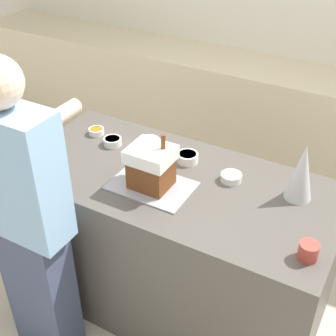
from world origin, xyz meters
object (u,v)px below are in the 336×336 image
(candy_bowl_near_tray_right, at_px, (149,143))
(mug, at_px, (308,251))
(baking_tray, at_px, (152,186))
(candy_bowl_near_tray_left, at_px, (113,141))
(gingerbread_house, at_px, (151,166))
(candy_bowl_far_right, at_px, (231,177))
(candy_bowl_front_corner, at_px, (188,157))
(person, at_px, (27,221))
(decorative_tree, at_px, (302,172))
(candy_bowl_center_rear, at_px, (96,131))

(candy_bowl_near_tray_right, xyz_separation_m, mug, (1.07, -0.45, 0.02))
(baking_tray, height_order, candy_bowl_near_tray_left, candy_bowl_near_tray_left)
(baking_tray, distance_m, gingerbread_house, 0.12)
(candy_bowl_near_tray_right, xyz_separation_m, candy_bowl_far_right, (0.56, -0.08, -0.00))
(candy_bowl_front_corner, height_order, person, person)
(baking_tray, height_order, decorative_tree, decorative_tree)
(candy_bowl_center_rear, distance_m, mug, 1.49)
(candy_bowl_far_right, height_order, mug, mug)
(candy_bowl_center_rear, relative_size, candy_bowl_front_corner, 0.79)
(candy_bowl_far_right, bearing_deg, candy_bowl_near_tray_right, 171.78)
(candy_bowl_near_tray_left, bearing_deg, candy_bowl_near_tray_right, 23.34)
(candy_bowl_far_right, relative_size, person, 0.06)
(decorative_tree, distance_m, candy_bowl_front_corner, 0.65)
(baking_tray, relative_size, person, 0.25)
(gingerbread_house, distance_m, candy_bowl_center_rear, 0.66)
(baking_tray, height_order, person, person)
(baking_tray, distance_m, candy_bowl_far_right, 0.42)
(gingerbread_house, bearing_deg, decorative_tree, 22.27)
(gingerbread_house, relative_size, mug, 3.44)
(gingerbread_house, relative_size, candy_bowl_near_tray_left, 2.82)
(candy_bowl_far_right, relative_size, candy_bowl_near_tray_left, 1.04)
(candy_bowl_front_corner, bearing_deg, candy_bowl_near_tray_right, 173.64)
(candy_bowl_near_tray_left, bearing_deg, gingerbread_house, -30.41)
(gingerbread_house, height_order, candy_bowl_far_right, gingerbread_house)
(decorative_tree, relative_size, candy_bowl_center_rear, 3.24)
(candy_bowl_near_tray_right, bearing_deg, person, -103.17)
(candy_bowl_near_tray_left, relative_size, person, 0.06)
(candy_bowl_near_tray_left, bearing_deg, baking_tray, -30.45)
(decorative_tree, bearing_deg, gingerbread_house, -157.73)
(candy_bowl_front_corner, bearing_deg, decorative_tree, -1.57)
(candy_bowl_far_right, distance_m, candy_bowl_near_tray_left, 0.76)
(candy_bowl_center_rear, height_order, candy_bowl_near_tray_right, candy_bowl_near_tray_right)
(candy_bowl_front_corner, height_order, candy_bowl_far_right, candy_bowl_front_corner)
(candy_bowl_center_rear, xyz_separation_m, mug, (1.43, -0.42, 0.02))
(candy_bowl_center_rear, distance_m, person, 0.81)
(baking_tray, xyz_separation_m, candy_bowl_near_tray_right, (-0.22, 0.33, 0.02))
(candy_bowl_front_corner, relative_size, mug, 1.37)
(baking_tray, xyz_separation_m, candy_bowl_far_right, (0.34, 0.25, 0.02))
(baking_tray, xyz_separation_m, candy_bowl_near_tray_left, (-0.42, 0.25, 0.02))
(gingerbread_house, height_order, candy_bowl_front_corner, gingerbread_house)
(gingerbread_house, bearing_deg, candy_bowl_near_tray_right, 123.55)
(candy_bowl_front_corner, distance_m, mug, 0.90)
(candy_bowl_center_rear, height_order, candy_bowl_far_right, candy_bowl_far_right)
(candy_bowl_far_right, bearing_deg, decorative_tree, 5.42)
(candy_bowl_near_tray_left, bearing_deg, person, -89.58)
(candy_bowl_center_rear, bearing_deg, mug, -16.33)
(candy_bowl_front_corner, distance_m, person, 0.92)
(candy_bowl_front_corner, xyz_separation_m, candy_bowl_far_right, (0.29, -0.05, -0.01))
(gingerbread_house, height_order, candy_bowl_near_tray_right, gingerbread_house)
(decorative_tree, bearing_deg, candy_bowl_front_corner, 178.43)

